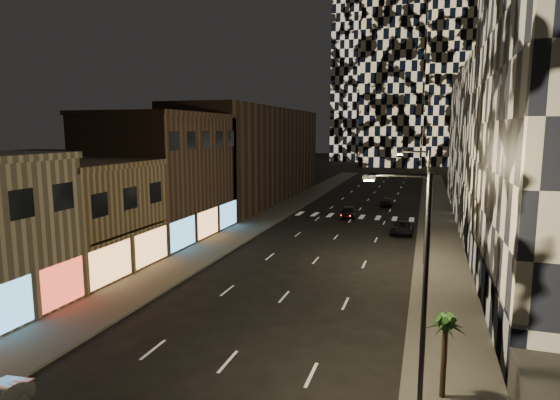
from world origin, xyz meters
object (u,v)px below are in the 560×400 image
Objects in this scene: streetlight_near at (419,273)px; palm_tree at (446,329)px; streetlight_far at (424,199)px; car_dark_rightlane at (402,228)px; car_dark_oncoming at (387,202)px; car_dark_midlane at (348,212)px.

streetlight_near is 2.68m from palm_tree.
streetlight_near and streetlight_far have the same top height.
car_dark_rightlane is 31.03m from palm_tree.
car_dark_oncoming is 18.59m from car_dark_rightlane.
palm_tree is at bearing 97.03° from car_dark_oncoming.
palm_tree is at bearing -86.79° from streetlight_far.
streetlight_near reaches higher than car_dark_oncoming.
streetlight_near is 2.61× the size of palm_tree.
car_dark_oncoming is 49.56m from palm_tree.
palm_tree is at bearing -83.52° from car_dark_rightlane.
car_dark_rightlane is 1.36× the size of palm_tree.
car_dark_midlane is at bearing 133.16° from car_dark_rightlane.
car_dark_midlane is at bearing 104.58° from palm_tree.
car_dark_rightlane is at bearing 99.30° from car_dark_oncoming.
car_dark_midlane is 39.56m from palm_tree.
car_dark_midlane is at bearing 102.82° from streetlight_near.
streetlight_near is at bearing -85.60° from car_dark_rightlane.
car_dark_rightlane is (3.05, -18.33, 0.05)m from car_dark_oncoming.
streetlight_near reaches higher than car_dark_midlane.
car_dark_oncoming is at bearing 99.69° from streetlight_far.
streetlight_far is 19.50m from palm_tree.
streetlight_far is (0.00, 20.00, 0.00)m from streetlight_near.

